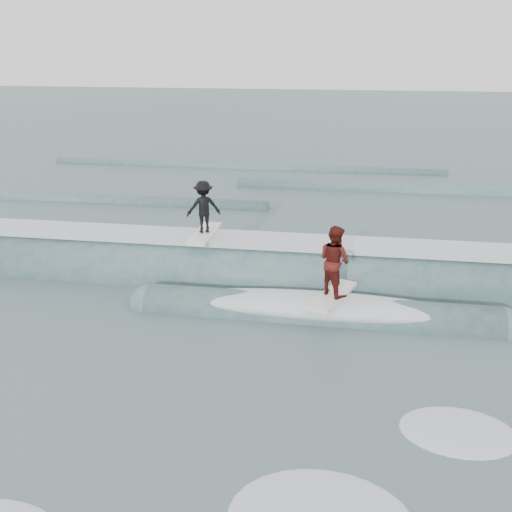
# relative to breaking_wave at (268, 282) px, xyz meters

# --- Properties ---
(ground) EXTENTS (160.00, 160.00, 0.00)m
(ground) POSITION_rel_breaking_wave_xyz_m (-0.22, -6.18, -0.04)
(ground) COLOR #3C5058
(ground) RESTS_ON ground
(breaking_wave) EXTENTS (23.99, 4.00, 2.43)m
(breaking_wave) POSITION_rel_breaking_wave_xyz_m (0.00, 0.00, 0.00)
(breaking_wave) COLOR #355759
(breaking_wave) RESTS_ON ground
(surfer_black) EXTENTS (1.13, 2.01, 1.62)m
(surfer_black) POSITION_rel_breaking_wave_xyz_m (-1.92, 0.27, 2.02)
(surfer_black) COLOR white
(surfer_black) RESTS_ON ground
(surfer_red) EXTENTS (1.23, 2.06, 1.89)m
(surfer_red) POSITION_rel_breaking_wave_xyz_m (1.93, -1.93, 1.43)
(surfer_red) COLOR white
(surfer_red) RESTS_ON ground
(whitewater) EXTENTS (12.87, 5.79, 0.10)m
(whitewater) POSITION_rel_breaking_wave_xyz_m (-0.16, -7.71, -0.04)
(whitewater) COLOR silver
(whitewater) RESTS_ON ground
(far_swells) EXTENTS (41.95, 8.65, 0.80)m
(far_swells) POSITION_rel_breaking_wave_xyz_m (-1.45, 11.47, -0.04)
(far_swells) COLOR #355759
(far_swells) RESTS_ON ground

